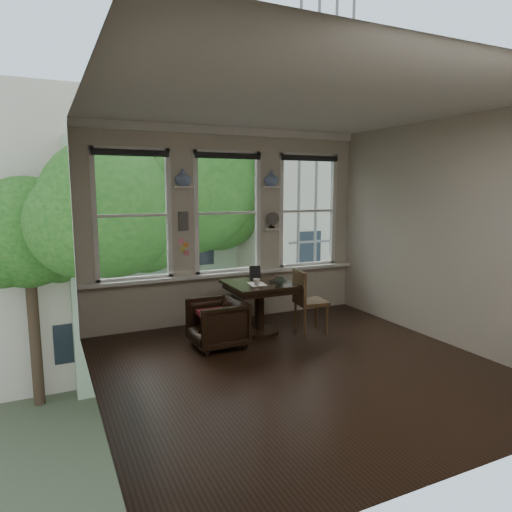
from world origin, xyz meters
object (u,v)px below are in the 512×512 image
table (259,308)px  side_chair_right (311,301)px  armchair_left (217,323)px  mug (257,282)px  laptop (280,281)px

table → side_chair_right: size_ratio=0.98×
table → armchair_left: size_ratio=1.29×
table → side_chair_right: 0.76m
table → mug: bearing=-126.1°
armchair_left → laptop: bearing=99.1°
side_chair_right → armchair_left: bearing=97.0°
table → mug: (-0.12, -0.16, 0.42)m
armchair_left → mug: mug is taller
mug → laptop: bearing=10.2°
table → laptop: (0.28, -0.09, 0.39)m
armchair_left → laptop: (1.02, 0.17, 0.44)m
table → armchair_left: 0.79m
armchair_left → side_chair_right: bearing=89.2°
table → side_chair_right: (0.70, -0.27, 0.09)m
side_chair_right → laptop: bearing=74.3°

